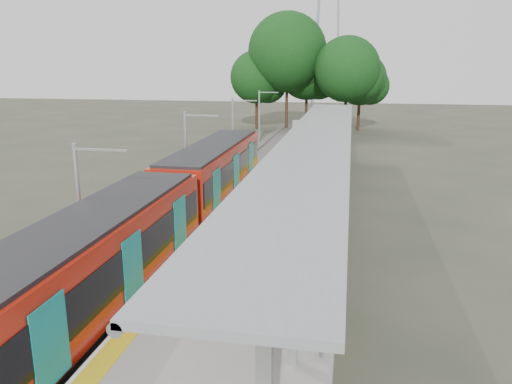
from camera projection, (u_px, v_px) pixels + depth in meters
trackbed at (221, 197)px, 30.70m from camera, size 3.00×70.00×0.24m
platform at (294, 194)px, 29.80m from camera, size 6.00×50.00×1.00m
tactile_strip at (252, 184)px, 30.13m from camera, size 0.60×50.00×0.02m
end_fence at (320, 126)px, 53.26m from camera, size 6.00×0.10×1.20m
train at (171, 204)px, 22.05m from camera, size 2.74×27.60×3.62m
canopy at (318, 144)px, 24.95m from camera, size 3.27×38.00×3.66m
tree_cluster at (306, 65)px, 60.48m from camera, size 19.13×12.26×14.23m
catenary_masts at (187, 154)px, 29.36m from camera, size 2.08×48.16×5.40m
bench_near at (311, 266)px, 16.70m from camera, size 0.68×1.49×0.98m
bench_mid at (323, 174)px, 30.55m from camera, size 0.84×1.51×0.99m
bench_far at (328, 167)px, 32.42m from camera, size 0.90×1.67×1.10m
info_pillar_near at (271, 246)px, 17.59m from camera, size 0.44×0.44×1.97m
info_pillar_far at (314, 152)px, 36.99m from camera, size 0.37×0.37×1.62m
litter_bin at (307, 250)px, 18.16m from camera, size 0.51×0.51×1.00m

